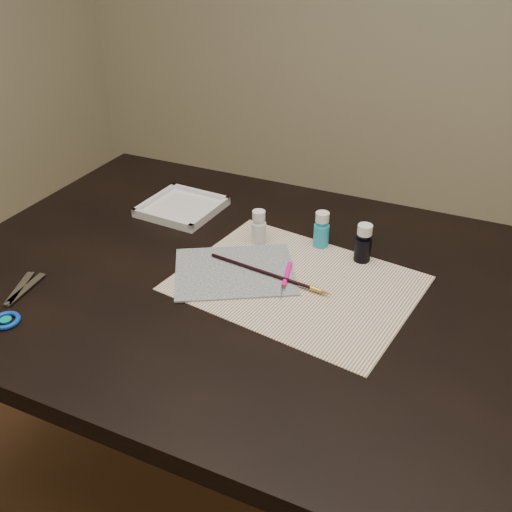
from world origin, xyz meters
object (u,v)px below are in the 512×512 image
at_px(paint_bottle_cyan, 322,230).
at_px(palette_tray, 182,207).
at_px(paint_bottle_white, 259,227).
at_px(canvas, 235,271).
at_px(paper, 296,283).
at_px(scissors, 9,298).
at_px(paint_bottle_navy, 363,243).

bearing_deg(paint_bottle_cyan, palette_tray, 176.69).
bearing_deg(paint_bottle_white, canvas, -87.55).
distance_m(canvas, paint_bottle_cyan, 0.22).
bearing_deg(paint_bottle_white, paper, -40.55).
bearing_deg(scissors, palette_tray, -33.46).
relative_size(paint_bottle_cyan, scissors, 0.41).
relative_size(canvas, scissors, 1.21).
distance_m(paper, paint_bottle_cyan, 0.16).
distance_m(paint_bottle_cyan, paint_bottle_navy, 0.10).
height_order(canvas, paint_bottle_cyan, paint_bottle_cyan).
distance_m(paper, scissors, 0.56).
bearing_deg(palette_tray, paint_bottle_cyan, -3.31).
relative_size(canvas, paint_bottle_white, 3.06).
bearing_deg(paint_bottle_navy, paint_bottle_white, -174.37).
bearing_deg(paper, palette_tray, 154.11).
height_order(paper, paint_bottle_navy, paint_bottle_navy).
relative_size(paint_bottle_white, palette_tray, 0.45).
xyz_separation_m(paper, paint_bottle_navy, (0.09, 0.14, 0.04)).
relative_size(paint_bottle_cyan, paint_bottle_navy, 0.97).
relative_size(paint_bottle_navy, scissors, 0.43).
bearing_deg(canvas, paint_bottle_navy, 34.56).
bearing_deg(canvas, scissors, -142.61).
bearing_deg(paint_bottle_white, paint_bottle_cyan, 18.65).
height_order(canvas, paint_bottle_navy, paint_bottle_navy).
bearing_deg(paint_bottle_navy, scissors, -143.69).
height_order(paint_bottle_white, scissors, paint_bottle_white).
distance_m(paint_bottle_white, paint_bottle_navy, 0.23).
height_order(paper, paint_bottle_cyan, paint_bottle_cyan).
distance_m(canvas, paint_bottle_navy, 0.28).
distance_m(paint_bottle_navy, palette_tray, 0.47).
height_order(scissors, palette_tray, palette_tray).
height_order(canvas, palette_tray, palette_tray).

